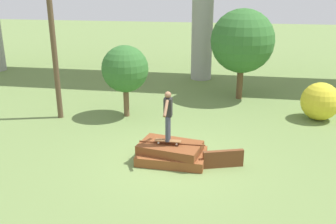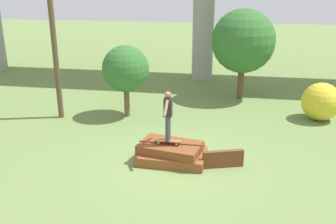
{
  "view_description": "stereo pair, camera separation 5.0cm",
  "coord_description": "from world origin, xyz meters",
  "px_view_note": "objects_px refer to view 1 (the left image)",
  "views": [
    {
      "loc": [
        1.53,
        -9.74,
        4.93
      ],
      "look_at": [
        -0.1,
        -0.06,
        1.52
      ],
      "focal_mm": 40.0,
      "sensor_mm": 36.0,
      "label": 1
    },
    {
      "loc": [
        1.58,
        -9.74,
        4.93
      ],
      "look_at": [
        -0.1,
        -0.06,
        1.52
      ],
      "focal_mm": 40.0,
      "sensor_mm": 36.0,
      "label": 2
    }
  ],
  "objects_px": {
    "skater": "(168,113)",
    "tree_behind_right": "(125,69)",
    "bush_yellow_flowering": "(320,101)",
    "tree_behind_left": "(242,41)",
    "utility_pole": "(49,2)",
    "skateboard": "(168,141)"
  },
  "relations": [
    {
      "from": "utility_pole",
      "to": "tree_behind_left",
      "type": "xyz_separation_m",
      "value": [
        6.81,
        3.7,
        -1.72
      ]
    },
    {
      "from": "tree_behind_right",
      "to": "skater",
      "type": "bearing_deg",
      "value": -58.17
    },
    {
      "from": "skateboard",
      "to": "utility_pole",
      "type": "xyz_separation_m",
      "value": [
        -4.71,
        3.03,
        3.62
      ]
    },
    {
      "from": "skateboard",
      "to": "tree_behind_left",
      "type": "height_order",
      "value": "tree_behind_left"
    },
    {
      "from": "skater",
      "to": "tree_behind_right",
      "type": "distance_m",
      "value": 4.26
    },
    {
      "from": "bush_yellow_flowering",
      "to": "skater",
      "type": "bearing_deg",
      "value": -138.61
    },
    {
      "from": "tree_behind_left",
      "to": "tree_behind_right",
      "type": "xyz_separation_m",
      "value": [
        -4.34,
        -3.12,
        -0.69
      ]
    },
    {
      "from": "skater",
      "to": "tree_behind_left",
      "type": "xyz_separation_m",
      "value": [
        2.1,
        6.72,
        1.06
      ]
    },
    {
      "from": "skater",
      "to": "bush_yellow_flowering",
      "type": "bearing_deg",
      "value": 41.39
    },
    {
      "from": "skateboard",
      "to": "bush_yellow_flowering",
      "type": "distance_m",
      "value": 6.72
    },
    {
      "from": "tree_behind_right",
      "to": "tree_behind_left",
      "type": "bearing_deg",
      "value": 35.7
    },
    {
      "from": "skateboard",
      "to": "bush_yellow_flowering",
      "type": "xyz_separation_m",
      "value": [
        5.04,
        4.44,
        0.06
      ]
    },
    {
      "from": "tree_behind_left",
      "to": "bush_yellow_flowering",
      "type": "height_order",
      "value": "tree_behind_left"
    },
    {
      "from": "skateboard",
      "to": "bush_yellow_flowering",
      "type": "height_order",
      "value": "bush_yellow_flowering"
    },
    {
      "from": "skateboard",
      "to": "skater",
      "type": "xyz_separation_m",
      "value": [
        -0.0,
        0.0,
        0.84
      ]
    },
    {
      "from": "skater",
      "to": "skateboard",
      "type": "bearing_deg",
      "value": -26.57
    },
    {
      "from": "utility_pole",
      "to": "tree_behind_right",
      "type": "height_order",
      "value": "utility_pole"
    },
    {
      "from": "skater",
      "to": "tree_behind_right",
      "type": "xyz_separation_m",
      "value": [
        -2.24,
        3.61,
        0.37
      ]
    },
    {
      "from": "utility_pole",
      "to": "tree_behind_right",
      "type": "bearing_deg",
      "value": 13.18
    },
    {
      "from": "skateboard",
      "to": "tree_behind_left",
      "type": "relative_size",
      "value": 0.19
    },
    {
      "from": "bush_yellow_flowering",
      "to": "utility_pole",
      "type": "bearing_deg",
      "value": -171.73
    },
    {
      "from": "skater",
      "to": "bush_yellow_flowering",
      "type": "distance_m",
      "value": 6.77
    }
  ]
}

